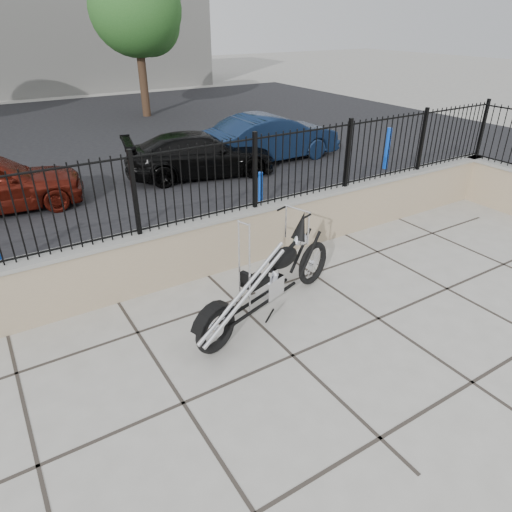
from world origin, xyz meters
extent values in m
plane|color=#99968E|center=(0.00, 0.00, 0.00)|extent=(90.00, 90.00, 0.00)
plane|color=black|center=(0.00, 12.50, 0.00)|extent=(30.00, 30.00, 0.00)
cube|color=gray|center=(0.00, 2.50, 0.48)|extent=(14.00, 0.36, 0.96)
cube|color=black|center=(0.00, 2.50, 1.56)|extent=(14.00, 0.08, 1.20)
imported|color=black|center=(2.28, 7.27, 0.57)|extent=(4.18, 2.39, 1.14)
imported|color=#0E1C36|center=(4.69, 7.49, 0.67)|extent=(4.05, 1.42, 1.33)
cylinder|color=#0D2AD0|center=(2.29, 4.35, 0.43)|extent=(0.13, 0.13, 0.85)
cylinder|color=#0B49AC|center=(6.93, 5.10, 0.56)|extent=(0.15, 0.15, 1.13)
cylinder|color=#382619|center=(3.94, 15.96, 1.68)|extent=(0.34, 0.34, 3.35)
sphere|color=#2B6E29|center=(3.94, 15.96, 4.25)|extent=(3.58, 3.58, 3.58)
camera|label=1|loc=(-2.78, -3.56, 3.79)|focal=32.00mm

